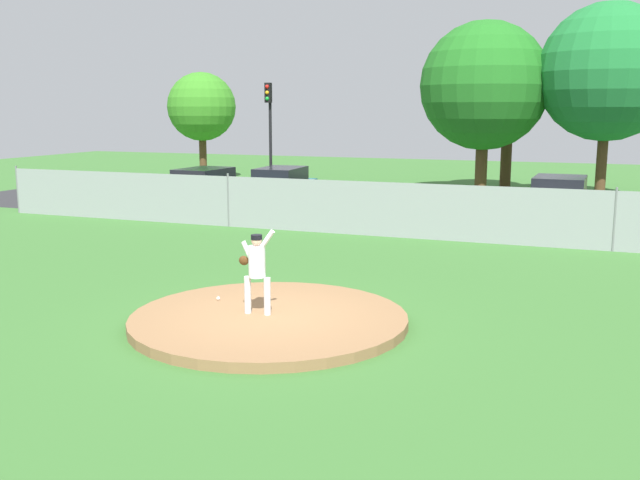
% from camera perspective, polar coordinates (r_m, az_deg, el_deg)
% --- Properties ---
extents(ground_plane, '(80.00, 80.00, 0.00)m').
position_cam_1_polar(ground_plane, '(19.21, 3.53, -1.78)').
color(ground_plane, '#386B2D').
extents(asphalt_strip, '(44.00, 7.00, 0.01)m').
position_cam_1_polar(asphalt_strip, '(27.31, 8.92, 1.74)').
color(asphalt_strip, '#2B2B2D').
rests_on(asphalt_strip, ground_plane).
extents(pitchers_mound, '(5.27, 5.27, 0.19)m').
position_cam_1_polar(pitchers_mound, '(13.76, -4.06, -6.31)').
color(pitchers_mound, olive).
rests_on(pitchers_mound, ground_plane).
extents(pitcher_youth, '(0.77, 0.32, 1.65)m').
position_cam_1_polar(pitcher_youth, '(13.58, -5.06, -2.04)').
color(pitcher_youth, silver).
rests_on(pitcher_youth, pitchers_mound).
extents(baseball, '(0.07, 0.07, 0.07)m').
position_cam_1_polar(baseball, '(14.85, -8.08, -4.61)').
color(baseball, white).
rests_on(baseball, pitchers_mound).
extents(chainlink_fence, '(31.10, 0.07, 1.85)m').
position_cam_1_polar(chainlink_fence, '(22.85, 6.58, 2.35)').
color(chainlink_fence, gray).
rests_on(chainlink_fence, ground_plane).
extents(parked_car_white, '(1.98, 4.15, 1.74)m').
position_cam_1_polar(parked_car_white, '(26.27, 18.40, 2.79)').
color(parked_car_white, silver).
rests_on(parked_car_white, ground_plane).
extents(parked_car_teal, '(1.97, 4.50, 1.70)m').
position_cam_1_polar(parked_car_teal, '(29.33, -3.13, 4.04)').
color(parked_car_teal, '#146066').
rests_on(parked_car_teal, ground_plane).
extents(parked_car_champagne, '(2.06, 4.49, 1.59)m').
position_cam_1_polar(parked_car_champagne, '(30.66, -9.18, 4.11)').
color(parked_car_champagne, tan).
rests_on(parked_car_champagne, ground_plane).
extents(traffic_cone_orange, '(0.40, 0.40, 0.55)m').
position_cam_1_polar(traffic_cone_orange, '(27.34, 9.72, 2.27)').
color(traffic_cone_orange, orange).
rests_on(traffic_cone_orange, asphalt_strip).
extents(traffic_light_near, '(0.28, 0.46, 5.22)m').
position_cam_1_polar(traffic_light_near, '(33.79, -4.03, 9.49)').
color(traffic_light_near, black).
rests_on(traffic_light_near, ground_plane).
extents(tree_broad_left, '(3.88, 3.88, 6.11)m').
position_cam_1_polar(tree_broad_left, '(42.22, -9.37, 10.36)').
color(tree_broad_left, '#4C331E').
rests_on(tree_broad_left, ground_plane).
extents(tree_slender_far, '(5.82, 5.82, 7.99)m').
position_cam_1_polar(tree_slender_far, '(34.18, 12.91, 11.81)').
color(tree_slender_far, '#4C331E').
rests_on(tree_slender_far, ground_plane).
extents(tree_tall_centre, '(3.96, 3.96, 7.17)m').
position_cam_1_polar(tree_tall_centre, '(36.77, 14.79, 11.73)').
color(tree_tall_centre, '#4C331E').
rests_on(tree_tall_centre, ground_plane).
extents(tree_bushy_near, '(5.89, 5.89, 8.53)m').
position_cam_1_polar(tree_bushy_near, '(33.82, 21.87, 12.23)').
color(tree_bushy_near, '#4C331E').
rests_on(tree_bushy_near, ground_plane).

